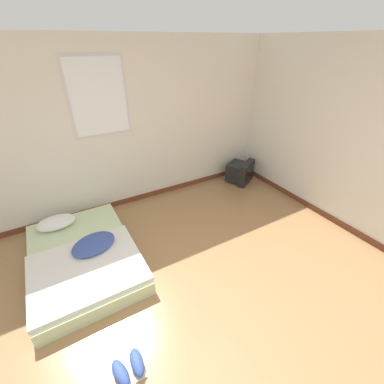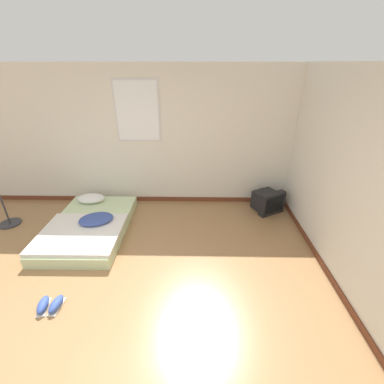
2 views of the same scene
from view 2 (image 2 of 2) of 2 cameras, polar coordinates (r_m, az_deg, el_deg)
The scene contains 5 objects.
ground_plane at distance 3.34m, azimuth -18.95°, elevation -26.01°, with size 20.00×20.00×0.00m, color #997047.
wall_back at distance 5.01m, azimuth -10.81°, elevation 11.39°, with size 8.02×0.08×2.60m.
mattress_bed at distance 4.71m, azimuth -21.89°, elevation -6.91°, with size 1.25×1.87×0.33m.
crt_tv at distance 5.14m, azimuth 16.43°, elevation -1.95°, with size 0.62×0.60×0.43m.
sneaker_pair at distance 3.68m, azimuth -29.07°, elevation -21.07°, with size 0.29×0.28×0.10m.
Camera 2 is at (1.01, -1.85, 2.58)m, focal length 24.00 mm.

